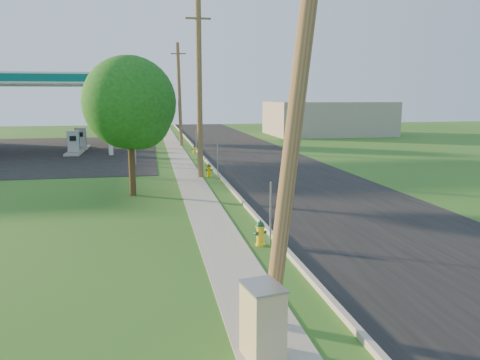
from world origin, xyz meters
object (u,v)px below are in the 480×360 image
Objects in this scene: utility_pole_near at (299,85)px; fuel_pump_ne at (74,145)px; hydrant_far at (194,150)px; fuel_pump_se at (81,141)px; utility_pole_far at (179,94)px; tree_verge at (132,106)px; hydrant_mid at (209,170)px; tree_lot at (111,99)px; utility_cabinet at (263,322)px; hydrant_near at (260,233)px; utility_pole_mid at (199,90)px; price_pylon at (131,84)px.

fuel_pump_ne is (-8.90, 31.00, -4.08)m from utility_pole_near.
fuel_pump_se is at bearing 150.65° from hydrant_far.
utility_pole_far reaches higher than tree_verge.
hydrant_mid is at bearing -60.75° from fuel_pump_se.
tree_lot is 4.93× the size of utility_cabinet.
hydrant_mid is (9.41, -16.81, -0.35)m from fuel_pump_se.
hydrant_mid is at bearing -88.35° from utility_pole_far.
tree_verge reaches higher than hydrant_near.
tree_verge is 10.11m from hydrant_near.
utility_pole_far reaches higher than hydrant_mid.
tree_verge is 9.58× the size of hydrant_far.
tree_lot is 10.15× the size of hydrant_far.
hydrant_mid is (0.51, 0.19, -4.58)m from utility_pole_mid.
fuel_pump_ne is 9.71m from hydrant_far.
utility_pole_mid is (-0.00, 18.00, 0.15)m from utility_pole_near.
hydrant_near is 13.07m from hydrant_mid.
fuel_pump_ne reaches higher than utility_cabinet.
tree_lot reaches higher than hydrant_mid.
fuel_pump_se is (0.00, 4.00, 0.00)m from fuel_pump_ne.
hydrant_near is 0.59× the size of utility_cabinet.
utility_pole_far is at bearing 88.56° from utility_cabinet.
fuel_pump_se is at bearing 104.27° from utility_pole_near.
tree_verge is 15.36m from utility_cabinet.
utility_cabinet is at bearing -76.09° from fuel_pump_ne.
utility_cabinet is (-1.44, -6.28, 0.30)m from hydrant_near.
tree_lot is at bearing 106.73° from hydrant_mid.
fuel_pump_se is 2.31× the size of utility_cabinet.
utility_pole_near reaches higher than fuel_pump_se.
tree_lot is (-6.66, 6.06, -0.40)m from utility_pole_far.
utility_pole_near reaches higher than fuel_pump_ne.
hydrant_near is (4.41, -18.38, -5.04)m from price_pylon.
tree_verge is (0.33, -9.93, -1.28)m from price_pylon.
utility_cabinet is at bearing -92.80° from utility_pole_mid.
fuel_pump_se is 22.35m from tree_verge.
hydrant_mid is 19.41m from utility_cabinet.
utility_pole_far is 7.84m from hydrant_far.
utility_cabinet is at bearing -102.95° from hydrant_near.
utility_pole_near is at bearing -95.66° from hydrant_near.
fuel_pump_ne is at bearing 109.98° from hydrant_near.
utility_pole_mid is 1.03× the size of utility_pole_far.
hydrant_near is (0.51, -30.88, -4.41)m from utility_pole_far.
tree_lot is (2.24, 11.06, 3.68)m from fuel_pump_ne.
utility_pole_far is at bearing 80.96° from tree_verge.
hydrant_far is at bearing -83.77° from utility_pole_far.
hydrant_near is (0.51, -12.88, -4.56)m from utility_pole_mid.
utility_pole_mid is 7.07× the size of utility_cabinet.
utility_pole_mid is 19.65m from fuel_pump_se.
utility_pole_mid is 13.67m from hydrant_near.
hydrant_mid is (7.18, -23.87, -4.03)m from tree_lot.
fuel_pump_ne is 11.87m from tree_lot.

